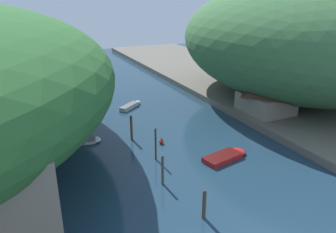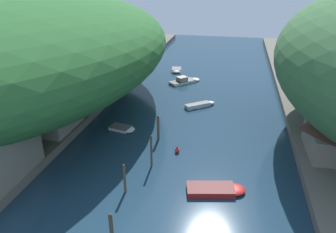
{
  "view_description": "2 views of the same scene",
  "coord_description": "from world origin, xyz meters",
  "px_view_note": "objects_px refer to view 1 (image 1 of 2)",
  "views": [
    {
      "loc": [
        -14.34,
        -12.1,
        17.17
      ],
      "look_at": [
        1.67,
        22.59,
        2.72
      ],
      "focal_mm": 35.0,
      "sensor_mm": 36.0,
      "label": 1
    },
    {
      "loc": [
        5.76,
        -11.35,
        19.28
      ],
      "look_at": [
        -1.8,
        24.61,
        2.79
      ],
      "focal_mm": 35.0,
      "sensor_mm": 36.0,
      "label": 2
    }
  ],
  "objects_px": {
    "boat_white_cruiser": "(227,156)",
    "boat_moored_right": "(131,105)",
    "right_bank_cottage": "(266,97)",
    "boat_yellow_tender": "(88,140)",
    "channel_buoy_near": "(161,141)",
    "boat_near_quay": "(68,84)",
    "boathouse_shed": "(10,141)",
    "boat_small_dinghy": "(90,91)"
  },
  "relations": [
    {
      "from": "boat_near_quay",
      "to": "boat_moored_right",
      "type": "bearing_deg",
      "value": 103.34
    },
    {
      "from": "right_bank_cottage",
      "to": "channel_buoy_near",
      "type": "relative_size",
      "value": 8.77
    },
    {
      "from": "boat_white_cruiser",
      "to": "boat_small_dinghy",
      "type": "xyz_separation_m",
      "value": [
        -8.27,
        31.98,
        0.11
      ]
    },
    {
      "from": "boat_small_dinghy",
      "to": "boat_moored_right",
      "type": "relative_size",
      "value": 1.26
    },
    {
      "from": "boathouse_shed",
      "to": "boat_white_cruiser",
      "type": "distance_m",
      "value": 22.91
    },
    {
      "from": "boat_moored_right",
      "to": "boat_yellow_tender",
      "type": "height_order",
      "value": "boat_moored_right"
    },
    {
      "from": "boathouse_shed",
      "to": "boat_near_quay",
      "type": "height_order",
      "value": "boathouse_shed"
    },
    {
      "from": "right_bank_cottage",
      "to": "boat_small_dinghy",
      "type": "relative_size",
      "value": 1.24
    },
    {
      "from": "boathouse_shed",
      "to": "boat_moored_right",
      "type": "height_order",
      "value": "boathouse_shed"
    },
    {
      "from": "boat_small_dinghy",
      "to": "right_bank_cottage",
      "type": "bearing_deg",
      "value": -5.27
    },
    {
      "from": "boat_white_cruiser",
      "to": "channel_buoy_near",
      "type": "xyz_separation_m",
      "value": [
        -5.09,
        6.43,
        0.06
      ]
    },
    {
      "from": "right_bank_cottage",
      "to": "boat_small_dinghy",
      "type": "bearing_deg",
      "value": 130.49
    },
    {
      "from": "boat_small_dinghy",
      "to": "boat_near_quay",
      "type": "bearing_deg",
      "value": 157.93
    },
    {
      "from": "right_bank_cottage",
      "to": "channel_buoy_near",
      "type": "distance_m",
      "value": 17.5
    },
    {
      "from": "boat_white_cruiser",
      "to": "boat_near_quay",
      "type": "relative_size",
      "value": 1.64
    },
    {
      "from": "boat_near_quay",
      "to": "boat_yellow_tender",
      "type": "bearing_deg",
      "value": 77.21
    },
    {
      "from": "right_bank_cottage",
      "to": "boat_moored_right",
      "type": "height_order",
      "value": "right_bank_cottage"
    },
    {
      "from": "boathouse_shed",
      "to": "boat_white_cruiser",
      "type": "height_order",
      "value": "boathouse_shed"
    },
    {
      "from": "boat_white_cruiser",
      "to": "boat_near_quay",
      "type": "distance_m",
      "value": 40.15
    },
    {
      "from": "right_bank_cottage",
      "to": "channel_buoy_near",
      "type": "height_order",
      "value": "right_bank_cottage"
    },
    {
      "from": "boat_white_cruiser",
      "to": "boat_moored_right",
      "type": "distance_m",
      "value": 21.27
    },
    {
      "from": "boat_white_cruiser",
      "to": "boat_small_dinghy",
      "type": "bearing_deg",
      "value": -177.16
    },
    {
      "from": "boathouse_shed",
      "to": "boat_yellow_tender",
      "type": "relative_size",
      "value": 1.91
    },
    {
      "from": "channel_buoy_near",
      "to": "boathouse_shed",
      "type": "bearing_deg",
      "value": 176.03
    },
    {
      "from": "right_bank_cottage",
      "to": "boat_moored_right",
      "type": "bearing_deg",
      "value": 141.55
    },
    {
      "from": "boat_near_quay",
      "to": "boat_small_dinghy",
      "type": "bearing_deg",
      "value": 104.93
    },
    {
      "from": "boat_near_quay",
      "to": "boat_moored_right",
      "type": "xyz_separation_m",
      "value": [
        7.17,
        -17.67,
        -0.03
      ]
    },
    {
      "from": "boat_small_dinghy",
      "to": "boat_white_cruiser",
      "type": "bearing_deg",
      "value": -31.26
    },
    {
      "from": "boathouse_shed",
      "to": "boat_near_quay",
      "type": "distance_m",
      "value": 32.77
    },
    {
      "from": "boathouse_shed",
      "to": "boat_white_cruiser",
      "type": "xyz_separation_m",
      "value": [
        21.45,
        -7.57,
        -2.77
      ]
    },
    {
      "from": "boat_small_dinghy",
      "to": "boat_yellow_tender",
      "type": "distance_m",
      "value": 21.81
    },
    {
      "from": "boat_small_dinghy",
      "to": "channel_buoy_near",
      "type": "relative_size",
      "value": 7.08
    },
    {
      "from": "boathouse_shed",
      "to": "boat_moored_right",
      "type": "relative_size",
      "value": 1.49
    },
    {
      "from": "boat_yellow_tender",
      "to": "channel_buoy_near",
      "type": "relative_size",
      "value": 4.38
    },
    {
      "from": "boat_small_dinghy",
      "to": "channel_buoy_near",
      "type": "xyz_separation_m",
      "value": [
        3.18,
        -25.55,
        -0.05
      ]
    },
    {
      "from": "boat_white_cruiser",
      "to": "right_bank_cottage",
      "type": "bearing_deg",
      "value": 112.32
    },
    {
      "from": "boat_moored_right",
      "to": "boat_small_dinghy",
      "type": "bearing_deg",
      "value": 162.98
    },
    {
      "from": "right_bank_cottage",
      "to": "boat_near_quay",
      "type": "bearing_deg",
      "value": 127.38
    },
    {
      "from": "boat_moored_right",
      "to": "channel_buoy_near",
      "type": "bearing_deg",
      "value": -42.55
    },
    {
      "from": "boat_yellow_tender",
      "to": "channel_buoy_near",
      "type": "distance_m",
      "value": 9.1
    },
    {
      "from": "boat_moored_right",
      "to": "channel_buoy_near",
      "type": "distance_m",
      "value": 14.51
    },
    {
      "from": "boat_yellow_tender",
      "to": "channel_buoy_near",
      "type": "bearing_deg",
      "value": 74.4
    }
  ]
}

